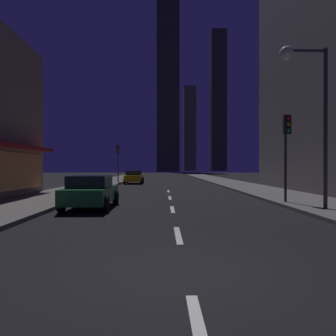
{
  "coord_description": "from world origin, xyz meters",
  "views": [
    {
      "loc": [
        -0.4,
        -5.45,
        1.83
      ],
      "look_at": [
        0.0,
        20.82,
        1.75
      ],
      "focal_mm": 34.55,
      "sensor_mm": 36.0,
      "label": 1
    }
  ],
  "objects_px": {
    "car_parked_near": "(91,192)",
    "street_lamp_right": "(306,87)",
    "traffic_light_far_left": "(118,155)",
    "car_parked_far": "(134,177)",
    "fire_hydrant_far_left": "(85,187)",
    "traffic_light_near_right": "(287,138)"
  },
  "relations": [
    {
      "from": "car_parked_near",
      "to": "fire_hydrant_far_left",
      "type": "relative_size",
      "value": 6.48
    },
    {
      "from": "traffic_light_far_left",
      "to": "street_lamp_right",
      "type": "bearing_deg",
      "value": -65.13
    },
    {
      "from": "street_lamp_right",
      "to": "traffic_light_near_right",
      "type": "bearing_deg",
      "value": 87.02
    },
    {
      "from": "car_parked_near",
      "to": "traffic_light_far_left",
      "type": "distance_m",
      "value": 22.35
    },
    {
      "from": "fire_hydrant_far_left",
      "to": "traffic_light_near_right",
      "type": "height_order",
      "value": "traffic_light_near_right"
    },
    {
      "from": "traffic_light_near_right",
      "to": "traffic_light_far_left",
      "type": "relative_size",
      "value": 1.0
    },
    {
      "from": "car_parked_near",
      "to": "fire_hydrant_far_left",
      "type": "xyz_separation_m",
      "value": [
        -2.3,
        8.33,
        -0.29
      ]
    },
    {
      "from": "car_parked_near",
      "to": "traffic_light_far_left",
      "type": "xyz_separation_m",
      "value": [
        -1.9,
        22.13,
        2.45
      ]
    },
    {
      "from": "street_lamp_right",
      "to": "fire_hydrant_far_left",
      "type": "bearing_deg",
      "value": 139.42
    },
    {
      "from": "car_parked_near",
      "to": "traffic_light_near_right",
      "type": "bearing_deg",
      "value": 6.11
    },
    {
      "from": "car_parked_far",
      "to": "street_lamp_right",
      "type": "bearing_deg",
      "value": -68.31
    },
    {
      "from": "car_parked_near",
      "to": "fire_hydrant_far_left",
      "type": "bearing_deg",
      "value": 105.44
    },
    {
      "from": "traffic_light_near_right",
      "to": "traffic_light_far_left",
      "type": "bearing_deg",
      "value": 117.47
    },
    {
      "from": "car_parked_near",
      "to": "fire_hydrant_far_left",
      "type": "height_order",
      "value": "car_parked_near"
    },
    {
      "from": "car_parked_far",
      "to": "fire_hydrant_far_left",
      "type": "bearing_deg",
      "value": -100.1
    },
    {
      "from": "fire_hydrant_far_left",
      "to": "street_lamp_right",
      "type": "height_order",
      "value": "street_lamp_right"
    },
    {
      "from": "fire_hydrant_far_left",
      "to": "car_parked_far",
      "type": "bearing_deg",
      "value": 79.9
    },
    {
      "from": "traffic_light_near_right",
      "to": "street_lamp_right",
      "type": "xyz_separation_m",
      "value": [
        -0.12,
        -2.31,
        1.87
      ]
    },
    {
      "from": "traffic_light_near_right",
      "to": "street_lamp_right",
      "type": "bearing_deg",
      "value": -92.98
    },
    {
      "from": "car_parked_near",
      "to": "traffic_light_far_left",
      "type": "relative_size",
      "value": 1.01
    },
    {
      "from": "car_parked_near",
      "to": "street_lamp_right",
      "type": "xyz_separation_m",
      "value": [
        8.98,
        -1.34,
        4.33
      ]
    },
    {
      "from": "car_parked_near",
      "to": "street_lamp_right",
      "type": "relative_size",
      "value": 0.64
    }
  ]
}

